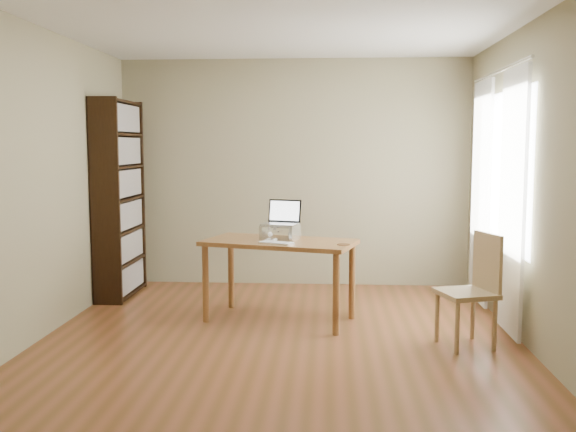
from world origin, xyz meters
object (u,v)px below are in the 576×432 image
Objects in this scene: bookshelf at (119,199)px; desk at (279,251)px; laptop at (280,218)px; cat at (277,232)px; keyboard at (276,243)px; chair at (475,286)px.

bookshelf is 2.04m from desk.
bookshelf reaches higher than laptop.
cat is (1.76, -0.79, -0.24)m from bookshelf.
laptop reaches higher than desk.
chair is at bearing 7.90° from keyboard.
laptop is 0.13m from cat.
chair is (1.66, -0.80, -0.32)m from cat.
laptop is at bearing 111.87° from keyboard.
bookshelf is at bearing 169.30° from desk.
chair is (1.63, -0.82, -0.45)m from laptop.
cat is (-0.03, 0.11, 0.16)m from desk.
bookshelf reaches higher than cat.
bookshelf is 5.71× the size of laptop.
laptop is 0.77× the size of cat.
laptop is (1.79, -0.76, -0.11)m from bookshelf.
bookshelf is 1.41× the size of desk.
desk is at bearing -60.60° from cat.
cat reaches higher than keyboard.
bookshelf is at bearing 171.64° from keyboard.
keyboard is (1.77, -1.12, -0.29)m from bookshelf.
bookshelf is at bearing 136.90° from chair.
desk is at bearing 110.66° from keyboard.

